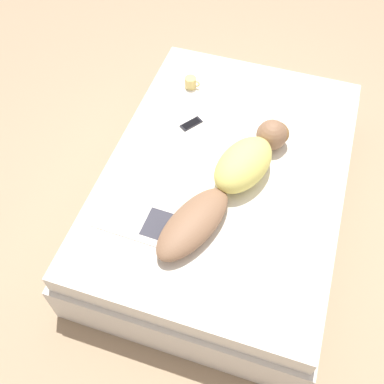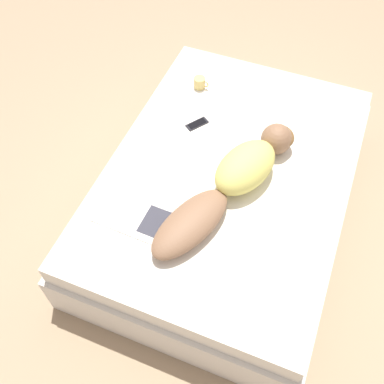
{
  "view_description": "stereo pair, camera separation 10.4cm",
  "coord_description": "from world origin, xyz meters",
  "px_view_note": "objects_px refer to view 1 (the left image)",
  "views": [
    {
      "loc": [
        0.34,
        -1.78,
        2.76
      ],
      "look_at": [
        -0.14,
        -0.29,
        0.56
      ],
      "focal_mm": 42.0,
      "sensor_mm": 36.0,
      "label": 1
    },
    {
      "loc": [
        0.44,
        -1.75,
        2.76
      ],
      "look_at": [
        -0.14,
        -0.29,
        0.56
      ],
      "focal_mm": 42.0,
      "sensor_mm": 36.0,
      "label": 2
    }
  ],
  "objects_px": {
    "open_magazine": "(140,219)",
    "cell_phone": "(191,124)",
    "coffee_mug": "(191,82)",
    "person": "(234,176)"
  },
  "relations": [
    {
      "from": "person",
      "to": "coffee_mug",
      "type": "distance_m",
      "value": 0.94
    },
    {
      "from": "coffee_mug",
      "to": "cell_phone",
      "type": "relative_size",
      "value": 0.69
    },
    {
      "from": "open_magazine",
      "to": "coffee_mug",
      "type": "height_order",
      "value": "coffee_mug"
    },
    {
      "from": "cell_phone",
      "to": "coffee_mug",
      "type": "bearing_deg",
      "value": 143.6
    },
    {
      "from": "open_magazine",
      "to": "cell_phone",
      "type": "relative_size",
      "value": 3.11
    },
    {
      "from": "open_magazine",
      "to": "cell_phone",
      "type": "bearing_deg",
      "value": 88.4
    },
    {
      "from": "person",
      "to": "cell_phone",
      "type": "height_order",
      "value": "person"
    },
    {
      "from": "coffee_mug",
      "to": "cell_phone",
      "type": "xyz_separation_m",
      "value": [
        0.12,
        -0.36,
        -0.04
      ]
    },
    {
      "from": "open_magazine",
      "to": "cell_phone",
      "type": "height_order",
      "value": "same"
    },
    {
      "from": "open_magazine",
      "to": "person",
      "type": "bearing_deg",
      "value": 43.5
    }
  ]
}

